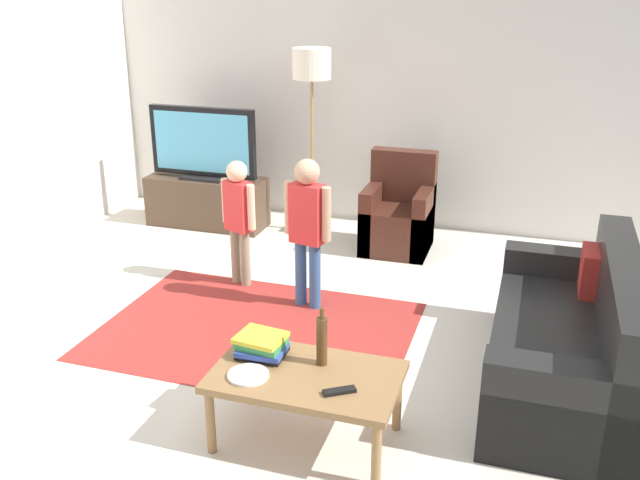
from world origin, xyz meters
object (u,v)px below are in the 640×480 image
(coffee_table, at_px, (306,381))
(plate, at_px, (248,375))
(child_near_tv, at_px, (239,212))
(child_center, at_px, (307,220))
(tv_remote, at_px, (339,391))
(couch, at_px, (574,346))
(bottle, at_px, (322,340))
(tv, at_px, (203,144))
(floor_lamp, at_px, (312,74))
(armchair, at_px, (399,218))
(book_stack, at_px, (262,345))
(tv_stand, at_px, (207,202))

(coffee_table, xyz_separation_m, plate, (-0.28, -0.12, 0.06))
(child_near_tv, xyz_separation_m, child_center, (0.66, -0.22, 0.07))
(tv_remote, bearing_deg, child_center, 80.03)
(couch, xyz_separation_m, child_near_tv, (-2.57, 0.81, 0.34))
(bottle, xyz_separation_m, tv_remote, (0.17, -0.24, -0.13))
(tv, distance_m, floor_lamp, 1.29)
(floor_lamp, bearing_deg, tv, -170.86)
(armchair, relative_size, child_center, 0.77)
(child_center, relative_size, bottle, 3.47)
(plate, bearing_deg, floor_lamp, 102.75)
(couch, relative_size, floor_lamp, 1.01)
(armchair, distance_m, floor_lamp, 1.55)
(book_stack, bearing_deg, tv, 121.84)
(tv_stand, relative_size, armchair, 1.33)
(tv, height_order, child_near_tv, tv)
(coffee_table, height_order, book_stack, book_stack)
(armchair, xyz_separation_m, book_stack, (-0.17, -2.89, 0.18))
(child_near_tv, height_order, book_stack, child_near_tv)
(floor_lamp, relative_size, book_stack, 6.29)
(plate, bearing_deg, coffee_table, 23.22)
(child_near_tv, distance_m, book_stack, 1.92)
(tv_stand, height_order, tv_remote, tv_stand)
(bottle, bearing_deg, tv, 126.61)
(couch, xyz_separation_m, bottle, (-1.33, -0.87, 0.27))
(bottle, relative_size, tv_remote, 1.98)
(child_center, bearing_deg, tv_stand, 137.19)
(tv_stand, relative_size, floor_lamp, 0.67)
(tv, xyz_separation_m, floor_lamp, (1.07, 0.17, 0.70))
(tv_stand, relative_size, book_stack, 4.24)
(armchair, height_order, child_near_tv, child_near_tv)
(tv_remote, bearing_deg, tv_stand, 92.63)
(couch, height_order, coffee_table, couch)
(couch, height_order, book_stack, couch)
(armchair, distance_m, book_stack, 2.91)
(tv_stand, xyz_separation_m, child_near_tv, (0.92, -1.24, 0.38))
(couch, distance_m, book_stack, 1.91)
(tv_stand, distance_m, child_center, 2.20)
(tv, height_order, bottle, tv)
(bottle, xyz_separation_m, plate, (-0.33, -0.24, -0.14))
(armchair, distance_m, plate, 3.13)
(book_stack, height_order, bottle, bottle)
(child_near_tv, xyz_separation_m, coffee_table, (1.19, -1.80, -0.26))
(child_center, distance_m, book_stack, 1.51)
(tv_stand, distance_m, coffee_table, 3.70)
(child_near_tv, bearing_deg, tv_remote, -53.80)
(couch, relative_size, plate, 8.18)
(bottle, distance_m, tv_remote, 0.32)
(armchair, bearing_deg, couch, -53.18)
(tv, relative_size, armchair, 1.22)
(tv_remote, bearing_deg, plate, 146.30)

